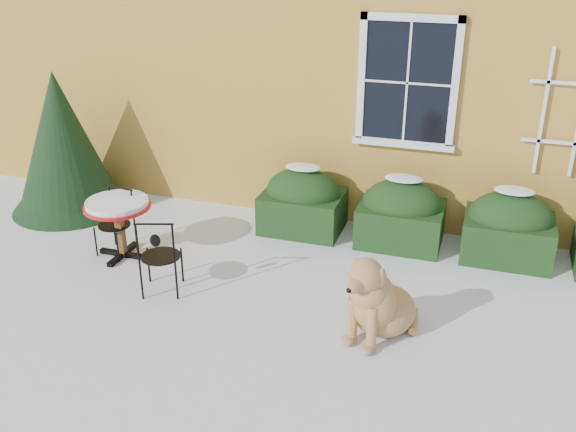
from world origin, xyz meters
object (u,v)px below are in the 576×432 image
(bistro_table, at_px, (118,210))
(patio_chair_far, at_px, (116,222))
(dog, at_px, (377,302))
(evergreen_shrub, at_px, (64,155))
(patio_chair_near, at_px, (160,255))

(bistro_table, xyz_separation_m, patio_chair_far, (-0.10, 0.08, -0.21))
(dog, bearing_deg, bistro_table, -168.58)
(evergreen_shrub, height_order, patio_chair_far, evergreen_shrub)
(evergreen_shrub, height_order, bistro_table, evergreen_shrub)
(bistro_table, xyz_separation_m, dog, (3.29, -0.72, -0.23))
(evergreen_shrub, xyz_separation_m, patio_chair_far, (1.40, -1.00, -0.38))
(bistro_table, bearing_deg, dog, -12.28)
(bistro_table, distance_m, dog, 3.37)
(dog, bearing_deg, patio_chair_far, -169.57)
(patio_chair_far, bearing_deg, patio_chair_near, -26.89)
(evergreen_shrub, relative_size, bistro_table, 2.47)
(evergreen_shrub, distance_m, dog, 5.13)
(dog, bearing_deg, patio_chair_near, -158.81)
(bistro_table, height_order, patio_chair_near, patio_chair_near)
(patio_chair_near, distance_m, dog, 2.41)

